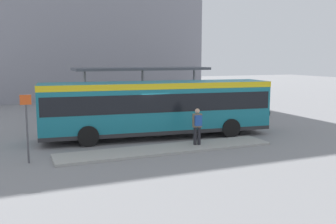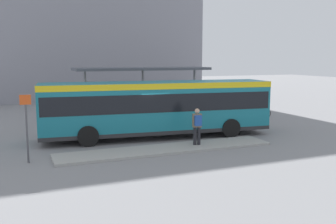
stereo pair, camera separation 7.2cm
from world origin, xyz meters
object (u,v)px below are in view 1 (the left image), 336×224
object	(u,v)px
potted_planter_near_shelter	(100,118)
potted_planter_far_side	(207,110)
pedestrian_waiting	(197,124)
platform_sign	(27,125)
bicycle_blue	(262,112)
bicycle_white	(245,109)
bicycle_green	(251,111)
city_bus	(158,105)

from	to	relation	value
potted_planter_near_shelter	potted_planter_far_side	distance (m)	7.82
pedestrian_waiting	platform_sign	xyz separation A→B (m)	(-7.59, 0.21, 0.43)
potted_planter_far_side	platform_sign	bearing A→B (deg)	-149.07
potted_planter_far_side	bicycle_blue	bearing A→B (deg)	-12.10
potted_planter_near_shelter	pedestrian_waiting	bearing A→B (deg)	-65.71
pedestrian_waiting	bicycle_white	size ratio (longest dim) A/B	1.05
potted_planter_near_shelter	potted_planter_far_side	size ratio (longest dim) A/B	0.98
bicycle_blue	bicycle_green	bearing A→B (deg)	15.27
pedestrian_waiting	bicycle_blue	distance (m)	10.95
city_bus	potted_planter_near_shelter	world-z (taller)	city_bus
bicycle_blue	bicycle_white	world-z (taller)	bicycle_blue
bicycle_blue	bicycle_green	xyz separation A→B (m)	(-0.34, 0.80, -0.02)
potted_planter_near_shelter	potted_planter_far_side	bearing A→B (deg)	3.49
potted_planter_near_shelter	platform_sign	bearing A→B (deg)	-122.79
bicycle_blue	potted_planter_near_shelter	bearing A→B (deg)	80.41
city_bus	bicycle_green	xyz separation A→B (m)	(9.23, 4.56, -1.41)
bicycle_blue	platform_sign	xyz separation A→B (m)	(-16.24, -6.46, 1.19)
bicycle_white	potted_planter_far_side	world-z (taller)	potted_planter_far_side
bicycle_blue	potted_planter_far_side	xyz separation A→B (m)	(-4.02, 0.86, 0.25)
bicycle_white	bicycle_green	bearing A→B (deg)	-0.37
bicycle_white	potted_planter_near_shelter	xyz separation A→B (m)	(-11.45, -1.21, 0.24)
city_bus	bicycle_green	size ratio (longest dim) A/B	7.83
pedestrian_waiting	bicycle_blue	bearing A→B (deg)	-39.00
pedestrian_waiting	bicycle_white	distance (m)	11.72
bicycle_blue	bicycle_green	world-z (taller)	bicycle_blue
city_bus	potted_planter_near_shelter	distance (m)	4.87
bicycle_green	potted_planter_near_shelter	world-z (taller)	potted_planter_near_shelter
bicycle_white	potted_planter_near_shelter	distance (m)	11.52
potted_planter_far_side	platform_sign	world-z (taller)	platform_sign
city_bus	potted_planter_near_shelter	bearing A→B (deg)	124.69
bicycle_blue	platform_sign	bearing A→B (deg)	103.97
pedestrian_waiting	potted_planter_far_side	bearing A→B (deg)	-18.20
platform_sign	bicycle_white	bearing A→B (deg)	26.93
city_bus	potted_planter_far_side	distance (m)	7.31
bicycle_green	potted_planter_far_side	size ratio (longest dim) A/B	1.33
pedestrian_waiting	potted_planter_near_shelter	distance (m)	7.76
pedestrian_waiting	platform_sign	bearing A→B (deg)	101.81
bicycle_green	potted_planter_far_side	world-z (taller)	potted_planter_far_side
potted_planter_near_shelter	city_bus	bearing A→B (deg)	-61.38
city_bus	potted_planter_far_side	bearing A→B (deg)	45.92
pedestrian_waiting	platform_sign	world-z (taller)	platform_sign
city_bus	bicycle_white	bearing A→B (deg)	36.35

